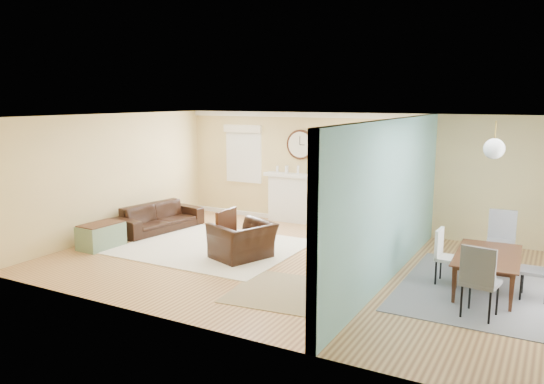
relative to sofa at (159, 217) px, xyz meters
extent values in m
plane|color=brown|center=(3.89, -0.71, -0.30)|extent=(9.00, 9.00, 0.00)
cube|color=tan|center=(3.89, 2.29, 1.00)|extent=(9.00, 0.02, 2.60)
cube|color=tan|center=(3.89, -3.71, 1.00)|extent=(9.00, 0.02, 2.60)
cube|color=tan|center=(-0.61, -0.71, 1.00)|extent=(0.02, 6.00, 2.60)
cube|color=white|center=(3.89, -0.71, 2.30)|extent=(9.00, 6.00, 0.02)
cube|color=tan|center=(5.39, 0.69, 1.00)|extent=(0.12, 3.20, 2.60)
cube|color=tan|center=(5.39, -3.21, 1.00)|extent=(0.12, 1.00, 2.60)
cube|color=tan|center=(5.39, -1.81, 2.10)|extent=(0.12, 1.80, 0.40)
cube|color=white|center=(5.32, -0.91, 0.80)|extent=(0.04, 0.12, 2.20)
cube|color=white|center=(5.32, -2.71, 0.80)|extent=(0.04, 0.12, 2.20)
cube|color=white|center=(5.32, -1.81, 1.90)|extent=(0.04, 1.92, 0.12)
cube|color=#71AEAB|center=(5.46, -0.71, 1.00)|extent=(0.02, 6.00, 2.60)
cube|color=white|center=(2.39, 2.17, 0.25)|extent=(1.50, 0.24, 1.10)
cube|color=white|center=(2.39, 2.14, 0.83)|extent=(1.70, 0.30, 0.08)
cube|color=black|center=(2.39, 2.27, 0.20)|extent=(0.85, 0.02, 0.75)
cube|color=gold|center=(2.39, 2.16, 0.12)|extent=(0.85, 0.02, 0.62)
cylinder|color=#452313|center=(2.39, 2.26, 1.55)|extent=(0.70, 0.06, 0.70)
cylinder|color=silver|center=(2.39, 2.23, 1.55)|extent=(0.60, 0.01, 0.60)
cube|color=black|center=(2.39, 2.22, 1.65)|extent=(0.02, 0.01, 0.20)
cube|color=black|center=(2.45, 2.22, 1.55)|extent=(0.12, 0.01, 0.02)
cube|color=white|center=(0.84, 2.27, 1.25)|extent=(0.90, 0.03, 1.30)
cube|color=white|center=(0.84, 2.24, 1.25)|extent=(1.00, 0.04, 1.40)
cube|color=#EFE4C8|center=(0.84, 2.20, 1.88)|extent=(1.05, 0.10, 0.18)
cube|color=white|center=(3.94, 2.27, 1.25)|extent=(0.90, 0.03, 1.30)
cube|color=white|center=(3.94, 2.24, 1.25)|extent=(1.00, 0.04, 1.40)
cube|color=#EFE4C8|center=(3.94, 2.20, 1.88)|extent=(1.05, 0.10, 0.18)
cylinder|color=gold|center=(6.89, -0.71, 2.15)|extent=(0.02, 0.02, 0.30)
sphere|color=white|center=(6.89, -0.71, 1.90)|extent=(0.30, 0.30, 0.30)
cube|color=#EFE4C8|center=(1.83, -0.56, -0.29)|extent=(3.30, 2.86, 0.02)
cube|color=#98815E|center=(4.40, -2.03, -0.29)|extent=(2.10, 1.79, 0.01)
cube|color=slate|center=(6.93, -0.53, -0.29)|extent=(2.53, 3.16, 0.01)
imported|color=black|center=(0.00, 0.00, 0.00)|extent=(1.10, 2.14, 0.60)
imported|color=black|center=(2.75, -0.91, 0.04)|extent=(1.21, 1.29, 0.67)
imported|color=#047550|center=(4.24, 1.37, 0.01)|extent=(0.88, 0.89, 0.63)
cube|color=gray|center=(-0.08, -1.63, -0.06)|extent=(0.56, 0.87, 0.47)
cube|color=#452313|center=(-0.08, -1.63, 0.19)|extent=(0.53, 0.83, 0.02)
cube|color=#9C6B44|center=(5.02, 0.63, 0.10)|extent=(0.47, 1.41, 0.80)
cube|color=#452313|center=(4.78, 0.20, 0.25)|extent=(0.01, 0.38, 0.22)
cube|color=#452313|center=(4.78, 0.20, -0.02)|extent=(0.01, 0.38, 0.22)
cube|color=#452313|center=(4.78, 0.63, 0.25)|extent=(0.01, 0.38, 0.22)
cube|color=#452313|center=(4.78, 0.63, -0.02)|extent=(0.01, 0.38, 0.22)
cube|color=#452313|center=(4.78, 1.05, 0.25)|extent=(0.01, 0.38, 0.22)
cube|color=#452313|center=(4.78, 1.05, -0.02)|extent=(0.01, 0.38, 0.22)
imported|color=black|center=(5.00, 0.63, 0.80)|extent=(0.17, 1.05, 0.60)
cylinder|color=white|center=(5.00, -0.54, -0.05)|extent=(0.33, 0.33, 0.49)
imported|color=#337F33|center=(5.00, -0.54, 0.40)|extent=(0.50, 0.50, 0.42)
imported|color=#452313|center=(6.93, -0.53, -0.01)|extent=(0.98, 1.68, 0.58)
cube|color=slate|center=(6.96, 0.67, 0.18)|extent=(0.47, 0.47, 0.05)
cube|color=slate|center=(6.96, 0.67, 0.45)|extent=(0.45, 0.07, 0.54)
cylinder|color=black|center=(7.14, 0.86, -0.07)|extent=(0.03, 0.03, 0.45)
cylinder|color=black|center=(7.16, 0.50, -0.07)|extent=(0.03, 0.03, 0.45)
cylinder|color=black|center=(6.77, 0.84, -0.07)|extent=(0.03, 0.03, 0.45)
cylinder|color=black|center=(6.79, 0.48, -0.07)|extent=(0.03, 0.03, 0.45)
cube|color=slate|center=(6.94, -1.63, 0.18)|extent=(0.51, 0.51, 0.05)
cube|color=slate|center=(6.94, -1.63, 0.45)|extent=(0.45, 0.11, 0.54)
cylinder|color=black|center=(6.74, -1.78, -0.07)|extent=(0.03, 0.03, 0.45)
cylinder|color=black|center=(6.79, -1.42, -0.07)|extent=(0.03, 0.03, 0.45)
cylinder|color=black|center=(7.10, -1.83, -0.07)|extent=(0.03, 0.03, 0.45)
cylinder|color=black|center=(7.15, -1.47, -0.07)|extent=(0.03, 0.03, 0.45)
cube|color=white|center=(6.33, -0.49, 0.12)|extent=(0.40, 0.40, 0.05)
cube|color=white|center=(6.33, -0.49, 0.35)|extent=(0.07, 0.39, 0.46)
cylinder|color=black|center=(6.18, -0.33, -0.10)|extent=(0.03, 0.03, 0.39)
cylinder|color=black|center=(6.49, -0.34, -0.10)|extent=(0.03, 0.03, 0.39)
cylinder|color=black|center=(6.17, -0.64, -0.10)|extent=(0.03, 0.03, 0.39)
cylinder|color=black|center=(6.48, -0.66, -0.10)|extent=(0.03, 0.03, 0.39)
cube|color=slate|center=(7.56, -0.56, 0.13)|extent=(0.40, 0.40, 0.05)
cube|color=slate|center=(7.56, -0.56, 0.37)|extent=(0.05, 0.40, 0.48)
cylinder|color=black|center=(7.39, -0.73, -0.10)|extent=(0.03, 0.03, 0.40)
cylinder|color=black|center=(7.40, -0.40, -0.10)|extent=(0.03, 0.03, 0.40)
camera|label=1|loc=(7.74, -8.90, 2.61)|focal=35.00mm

